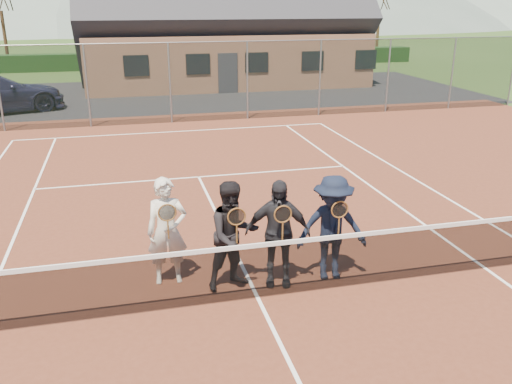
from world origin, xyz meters
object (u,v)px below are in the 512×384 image
player_b (233,235)px  player_c (278,233)px  clubhouse (222,10)px  player_d (332,228)px  player_a (167,231)px  tennis_net (258,268)px

player_b → player_c: same height
player_b → clubhouse: bearing=79.7°
player_c → clubhouse: bearing=81.4°
clubhouse → player_b: 24.11m
player_b → player_d: (1.64, -0.10, -0.00)m
player_c → player_a: bearing=164.0°
player_b → player_d: 1.64m
clubhouse → player_a: (-5.29, -23.10, -3.07)m
player_a → clubhouse: bearing=77.1°
tennis_net → clubhouse: (4.00, 24.00, 3.45)m
player_b → player_c: 0.72m
tennis_net → player_b: player_b is taller
tennis_net → player_a: player_a is taller
player_c → player_d: 0.93m
tennis_net → player_c: 0.70m
clubhouse → player_a: clubhouse is taller
clubhouse → tennis_net: bearing=-99.5°
player_d → player_c: bearing=178.5°
player_c → player_d: bearing=-1.5°
player_a → player_c: same height
player_a → player_d: (2.65, -0.52, -0.00)m
player_b → player_a: bearing=157.4°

